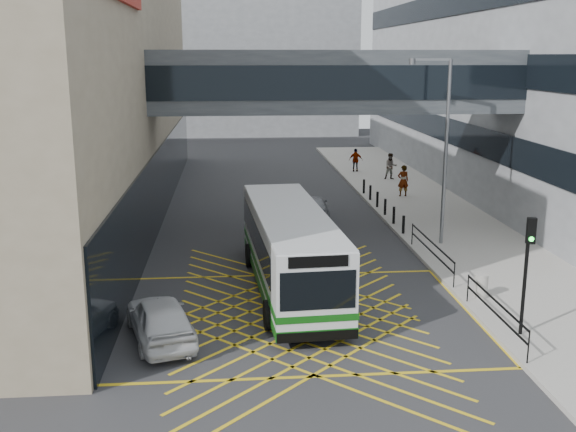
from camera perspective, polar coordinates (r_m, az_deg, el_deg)
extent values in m
plane|color=#333335|center=(23.43, 0.85, -8.48)|extent=(120.00, 120.00, 0.00)
cube|color=black|center=(38.41, -10.47, 3.10)|extent=(0.10, 41.50, 4.00)
cube|color=black|center=(48.01, 12.37, 7.46)|extent=(0.10, 43.50, 1.60)
cube|color=black|center=(47.78, 12.61, 12.23)|extent=(0.10, 43.50, 1.60)
cube|color=black|center=(47.88, 12.86, 17.02)|extent=(0.10, 43.50, 1.60)
cube|color=gray|center=(81.62, -4.93, 13.57)|extent=(28.00, 16.00, 18.00)
cube|color=#43484D|center=(34.05, 3.95, 11.31)|extent=(20.00, 4.00, 3.00)
cube|color=black|center=(32.05, 4.51, 11.17)|extent=(19.50, 0.06, 1.60)
cube|color=black|center=(36.04, 3.45, 11.44)|extent=(19.50, 0.06, 1.60)
cube|color=#AAA59C|center=(39.27, 11.78, 0.40)|extent=(6.00, 54.00, 0.16)
cube|color=gold|center=(23.43, 0.85, -8.47)|extent=(12.00, 9.00, 0.01)
cube|color=silver|center=(25.34, 0.19, -2.70)|extent=(3.17, 11.13, 2.70)
cube|color=#0F4F11|center=(25.70, 0.18, -5.23)|extent=(3.21, 11.17, 0.34)
cube|color=#0F4F11|center=(25.53, 0.18, -4.10)|extent=(3.23, 11.17, 0.22)
cube|color=black|center=(25.82, -0.01, -1.59)|extent=(3.14, 9.73, 1.05)
cube|color=black|center=(20.13, 2.54, -6.31)|extent=(2.30, 0.22, 1.20)
cube|color=black|center=(19.82, 2.58, -3.88)|extent=(1.80, 0.17, 0.35)
cube|color=silver|center=(25.00, 0.19, 0.29)|extent=(3.14, 11.03, 0.10)
cube|color=black|center=(20.65, 2.51, -10.11)|extent=(2.50, 0.25, 0.30)
cube|color=black|center=(30.91, -1.35, -2.04)|extent=(2.50, 0.25, 0.30)
cylinder|color=black|center=(22.20, -1.65, -8.37)|extent=(0.34, 1.01, 1.00)
cylinder|color=black|center=(22.61, 4.76, -8.00)|extent=(0.34, 1.01, 1.00)
cylinder|color=black|center=(28.59, -3.28, -3.35)|extent=(0.34, 1.01, 1.00)
cylinder|color=black|center=(28.91, 1.70, -3.14)|extent=(0.34, 1.01, 1.00)
imported|color=silver|center=(21.67, -10.76, -8.50)|extent=(3.09, 4.97, 1.47)
imported|color=black|center=(31.57, 0.58, -1.31)|extent=(3.25, 4.87, 1.42)
imported|color=gray|center=(37.31, 2.13, 0.85)|extent=(1.94, 4.08, 1.24)
cylinder|color=black|center=(22.31, 19.38, -5.55)|extent=(0.13, 0.13, 3.24)
cube|color=black|center=(21.61, 19.89, -1.18)|extent=(0.29, 0.21, 0.81)
sphere|color=#19E533|center=(21.58, 19.91, -1.85)|extent=(0.17, 0.17, 0.15)
cylinder|color=slate|center=(31.61, 13.21, 5.12)|extent=(0.20, 0.20, 8.41)
cube|color=slate|center=(31.21, 12.06, 12.83)|extent=(1.67, 0.43, 0.11)
cylinder|color=slate|center=(31.15, 10.47, 12.75)|extent=(0.35, 0.35, 0.26)
cylinder|color=#ADA89E|center=(25.60, 16.02, -5.68)|extent=(0.50, 0.50, 0.86)
cube|color=black|center=(22.66, 17.18, -6.88)|extent=(0.05, 5.00, 0.05)
cube|color=black|center=(22.79, 17.11, -7.83)|extent=(0.05, 5.00, 0.05)
cube|color=black|center=(28.93, 12.06, -2.17)|extent=(0.05, 6.00, 0.05)
cube|color=black|center=(29.04, 12.02, -2.93)|extent=(0.05, 6.00, 0.05)
cylinder|color=black|center=(20.70, 19.69, -10.39)|extent=(0.04, 0.04, 1.00)
cylinder|color=black|center=(24.99, 14.99, -5.91)|extent=(0.04, 0.04, 1.00)
cylinder|color=black|center=(26.33, 13.89, -4.85)|extent=(0.04, 0.04, 1.00)
cylinder|color=black|center=(31.82, 10.47, -1.51)|extent=(0.04, 0.04, 1.00)
cylinder|color=black|center=(33.73, 9.75, -0.72)|extent=(0.14, 0.14, 0.90)
cylinder|color=black|center=(35.61, 8.95, 0.07)|extent=(0.14, 0.14, 0.90)
cylinder|color=black|center=(37.51, 8.23, 0.77)|extent=(0.14, 0.14, 0.90)
cylinder|color=black|center=(39.41, 7.58, 1.41)|extent=(0.14, 0.14, 0.90)
cylinder|color=black|center=(41.32, 6.98, 1.98)|extent=(0.14, 0.14, 0.90)
cylinder|color=black|center=(43.25, 6.44, 2.51)|extent=(0.14, 0.14, 0.90)
imported|color=gray|center=(42.64, 9.72, 2.96)|extent=(0.82, 0.62, 1.95)
imported|color=gray|center=(48.36, 8.70, 4.17)|extent=(0.91, 0.54, 1.85)
imported|color=gray|center=(51.36, 5.76, 4.73)|extent=(1.11, 0.70, 1.74)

